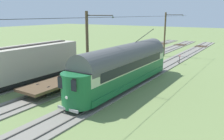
# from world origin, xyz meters

# --- Properties ---
(ground_plane) EXTENTS (220.00, 220.00, 0.00)m
(ground_plane) POSITION_xyz_m (0.00, 0.00, 0.00)
(ground_plane) COLOR olive
(track_streetcar_siding) EXTENTS (2.80, 80.00, 0.18)m
(track_streetcar_siding) POSITION_xyz_m (-4.80, -0.31, 0.05)
(track_streetcar_siding) COLOR slate
(track_streetcar_siding) RESTS_ON ground
(track_adjacent_siding) EXTENTS (2.80, 80.00, 0.18)m
(track_adjacent_siding) POSITION_xyz_m (0.00, -0.31, 0.05)
(track_adjacent_siding) COLOR slate
(track_adjacent_siding) RESTS_ON ground
(track_third_siding) EXTENTS (2.80, 80.00, 0.18)m
(track_third_siding) POSITION_xyz_m (4.80, -0.31, 0.05)
(track_third_siding) COLOR slate
(track_third_siding) RESTS_ON ground
(vintage_streetcar) EXTENTS (2.65, 16.84, 5.30)m
(vintage_streetcar) POSITION_xyz_m (-4.80, 4.24, 2.26)
(vintage_streetcar) COLOR #196033
(vintage_streetcar) RESTS_ON ground
(boxcar_adjacent) EXTENTS (2.96, 14.78, 3.85)m
(boxcar_adjacent) POSITION_xyz_m (4.80, 9.57, 2.17)
(boxcar_adjacent) COLOR #B2A893
(boxcar_adjacent) RESTS_ON ground
(flatcar_far_siding) EXTENTS (2.80, 13.30, 1.60)m
(flatcar_far_siding) POSITION_xyz_m (-0.00, 5.81, 0.86)
(flatcar_far_siding) COLOR brown
(flatcar_far_siding) RESTS_ON ground
(catenary_pole_foreground) EXTENTS (3.12, 0.28, 7.48)m
(catenary_pole_foreground) POSITION_xyz_m (-1.98, -14.70, 3.92)
(catenary_pole_foreground) COLOR #4C3D28
(catenary_pole_foreground) RESTS_ON ground
(catenary_pole_mid_near) EXTENTS (3.12, 0.28, 7.48)m
(catenary_pole_mid_near) POSITION_xyz_m (-1.98, 6.53, 3.92)
(catenary_pole_mid_near) COLOR #4C3D28
(catenary_pole_mid_near) RESTS_ON ground
(overhead_wire_run) EXTENTS (2.92, 67.66, 0.18)m
(overhead_wire_run) POSITION_xyz_m (-4.76, 16.29, 6.94)
(overhead_wire_run) COLOR black
(overhead_wire_run) RESTS_ON ground
(switch_stand) EXTENTS (0.50, 0.30, 1.24)m
(switch_stand) POSITION_xyz_m (-6.17, -9.62, 0.70)
(switch_stand) COLOR black
(switch_stand) RESTS_ON ground
(spare_tie_stack) EXTENTS (2.40, 2.40, 0.54)m
(spare_tie_stack) POSITION_xyz_m (7.75, 3.75, 0.27)
(spare_tie_stack) COLOR #47331E
(spare_tie_stack) RESTS_ON ground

